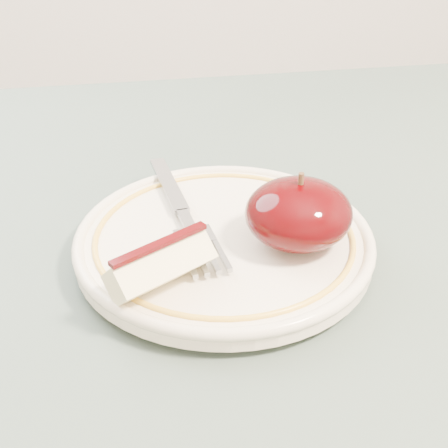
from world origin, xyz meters
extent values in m
cylinder|color=brown|center=(0.40, 0.40, 0.35)|extent=(0.05, 0.05, 0.71)
cube|color=#425149|center=(0.00, 0.00, 0.73)|extent=(0.90, 0.90, 0.04)
cylinder|color=beige|center=(0.01, 0.05, 0.75)|extent=(0.12, 0.12, 0.01)
cylinder|color=beige|center=(0.01, 0.05, 0.76)|extent=(0.21, 0.21, 0.01)
torus|color=beige|center=(0.01, 0.05, 0.77)|extent=(0.22, 0.22, 0.01)
torus|color=gold|center=(0.01, 0.05, 0.77)|extent=(0.19, 0.19, 0.00)
ellipsoid|color=black|center=(0.06, 0.04, 0.79)|extent=(0.08, 0.07, 0.05)
cylinder|color=#472D19|center=(0.06, 0.04, 0.82)|extent=(0.00, 0.00, 0.01)
cube|color=beige|center=(-0.04, 0.00, 0.78)|extent=(0.08, 0.06, 0.03)
cube|color=#370103|center=(-0.04, 0.00, 0.80)|extent=(0.06, 0.04, 0.00)
cube|color=#919399|center=(-0.02, 0.13, 0.77)|extent=(0.02, 0.09, 0.00)
cube|color=#919399|center=(-0.01, 0.07, 0.77)|extent=(0.01, 0.03, 0.00)
cube|color=#919399|center=(-0.01, 0.05, 0.77)|extent=(0.03, 0.02, 0.00)
cube|color=#919399|center=(0.01, 0.02, 0.77)|extent=(0.01, 0.04, 0.00)
cube|color=#919399|center=(0.00, 0.02, 0.77)|extent=(0.01, 0.04, 0.00)
cube|color=#919399|center=(-0.01, 0.02, 0.77)|extent=(0.01, 0.04, 0.00)
cube|color=#919399|center=(-0.02, 0.02, 0.77)|extent=(0.01, 0.04, 0.00)
camera|label=1|loc=(-0.05, -0.32, 1.02)|focal=50.00mm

